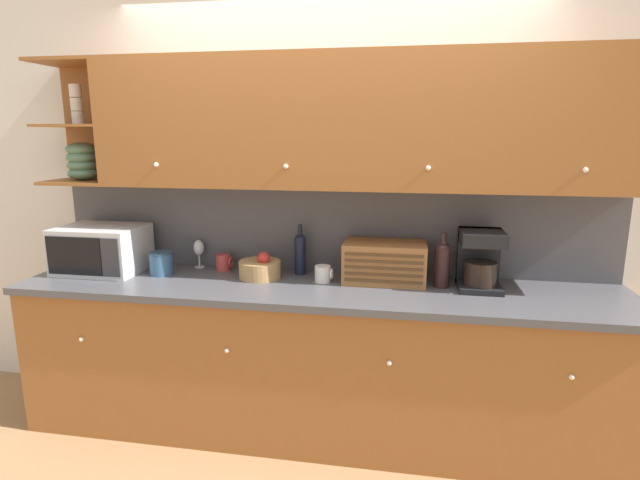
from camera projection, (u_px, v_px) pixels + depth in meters
ground_plane at (326, 401)px, 3.32m from camera, size 24.00×24.00×0.00m
wall_back at (327, 207)px, 3.07m from camera, size 5.81×0.06×2.60m
counter_unit at (317, 359)px, 2.91m from camera, size 3.43×0.67×0.90m
backsplash_panel at (326, 228)px, 3.06m from camera, size 3.41×0.01×0.54m
upper_cabinets at (350, 123)px, 2.74m from camera, size 3.41×0.37×0.72m
microwave at (102, 249)px, 3.07m from camera, size 0.50×0.39×0.28m
storage_canister at (161, 263)px, 3.02m from camera, size 0.14×0.14×0.14m
wine_glass at (199, 249)px, 3.17m from camera, size 0.07×0.07×0.18m
mug_blue_second at (224, 262)px, 3.12m from camera, size 0.10×0.09×0.10m
fruit_basket at (260, 268)px, 2.96m from camera, size 0.25×0.25×0.16m
wine_bottle at (300, 252)px, 3.02m from camera, size 0.07×0.07×0.31m
mug at (323, 274)px, 2.87m from camera, size 0.10×0.09×0.09m
bread_box at (385, 262)px, 2.87m from camera, size 0.47×0.28×0.23m
second_wine_bottle at (442, 262)px, 2.76m from camera, size 0.09×0.09×0.31m
coffee_maker at (480, 259)px, 2.74m from camera, size 0.23×0.26×0.33m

